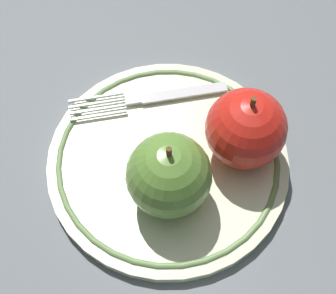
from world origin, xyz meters
The scene contains 5 objects.
ground_plane centered at (0.00, 0.00, 0.00)m, with size 2.00×2.00×0.00m, color slate.
plate centered at (-0.02, -0.02, 0.01)m, with size 0.25×0.25×0.01m.
apple_red_whole centered at (-0.06, -0.02, 0.05)m, with size 0.08×0.08×0.09m.
apple_second_whole centered at (-0.01, -0.09, 0.05)m, with size 0.08×0.08×0.09m.
fork centered at (0.06, -0.01, 0.02)m, with size 0.03×0.17×0.00m.
Camera 1 is at (-0.24, 0.01, 0.43)m, focal length 50.00 mm.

